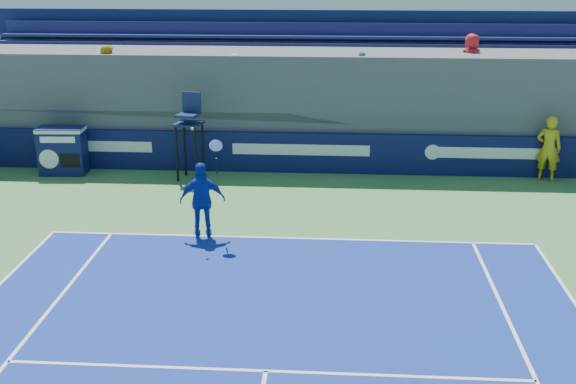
# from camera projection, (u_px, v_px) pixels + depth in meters

# --- Properties ---
(ball_person) EXTENTS (0.79, 0.65, 1.86)m
(ball_person) POSITION_uv_depth(u_px,v_px,m) (549.00, 148.00, 20.26)
(ball_person) COLOR gold
(ball_person) RESTS_ON apron
(back_hoarding) EXTENTS (20.40, 0.21, 1.20)m
(back_hoarding) POSITION_uv_depth(u_px,v_px,m) (301.00, 153.00, 21.11)
(back_hoarding) COLOR #0C1145
(back_hoarding) RESTS_ON ground
(match_clock) EXTENTS (1.36, 0.80, 1.40)m
(match_clock) POSITION_uv_depth(u_px,v_px,m) (62.00, 149.00, 20.93)
(match_clock) COLOR #0F154D
(match_clock) RESTS_ON ground
(umpire_chair) EXTENTS (0.83, 0.83, 2.48)m
(umpire_chair) POSITION_uv_depth(u_px,v_px,m) (189.00, 127.00, 20.20)
(umpire_chair) COLOR black
(umpire_chair) RESTS_ON ground
(tennis_player) EXTENTS (1.08, 0.59, 2.57)m
(tennis_player) POSITION_uv_depth(u_px,v_px,m) (203.00, 200.00, 16.22)
(tennis_player) COLOR #142FA3
(tennis_player) RESTS_ON apron
(stadium_seating) EXTENTS (21.00, 4.05, 4.40)m
(stadium_seating) POSITION_uv_depth(u_px,v_px,m) (304.00, 98.00, 22.66)
(stadium_seating) COLOR #4A4A4E
(stadium_seating) RESTS_ON ground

